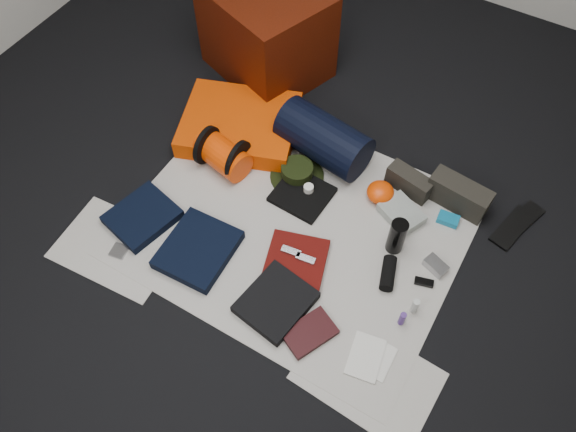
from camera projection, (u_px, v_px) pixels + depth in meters
The scene contains 37 objects.
floor at pixel (295, 228), 2.84m from camera, with size 4.50×4.50×0.02m, color black.
newspaper_mat at pixel (295, 227), 2.83m from camera, with size 1.60×1.30×0.01m, color silver.
newspaper_sheet_front_left at pixel (117, 248), 2.77m from camera, with size 0.58×0.40×0.00m, color silver.
newspaper_sheet_front_right at pixel (368, 376), 2.41m from camera, with size 0.58×0.40×0.00m, color silver.
red_cabinet at pixel (267, 31), 3.25m from camera, with size 0.65×0.54×0.54m, color #481205.
sleeping_pad at pixel (240, 124), 3.13m from camera, with size 0.62×0.51×0.11m, color #E24102.
stuff_sack at pixel (223, 155), 2.97m from camera, with size 0.17×0.17×0.29m, color #E83B03.
sack_strap_left at pixel (207, 145), 2.98m from camera, with size 0.22×0.22×0.03m, color black.
sack_strap_right at pixel (238, 160), 2.93m from camera, with size 0.22×0.22×0.03m, color black.
navy_duffel at pixel (324, 139), 2.98m from camera, with size 0.26×0.26×0.49m, color black.
boonie_brim at pixel (297, 176), 3.00m from camera, with size 0.29×0.29×0.01m, color black.
boonie_crown at pixel (297, 171), 2.96m from camera, with size 0.17×0.17×0.07m, color black.
hiking_boot_left at pixel (409, 182), 2.91m from camera, with size 0.24×0.09×0.12m, color #292620.
hiking_boot_right at pixel (459, 195), 2.84m from camera, with size 0.31×0.12×0.16m, color #292620.
flip_flop_left at pixel (512, 228), 2.82m from camera, with size 0.10×0.28×0.02m, color black.
flip_flop_right at pixel (522, 220), 2.85m from camera, with size 0.10×0.26×0.01m, color black.
trousers_navy_a at pixel (142, 217), 2.83m from camera, with size 0.28×0.32×0.05m, color black.
trousers_navy_b at pixel (198, 249), 2.72m from camera, with size 0.32×0.36×0.06m, color black.
trousers_charcoal at pixel (276, 302), 2.57m from camera, with size 0.28×0.32×0.05m, color black.
black_tshirt at pixel (302, 194), 2.92m from camera, with size 0.28×0.26×0.03m, color black.
red_shirt at pixel (296, 261), 2.70m from camera, with size 0.28×0.28×0.04m, color #500B08.
orange_stuff_sack at pixel (380, 192), 2.89m from camera, with size 0.14×0.14×0.09m, color #E83B03.
first_aid_pouch at pixel (401, 213), 2.84m from camera, with size 0.21×0.16×0.05m, color gray.
water_bottle at pixel (397, 236), 2.67m from camera, with size 0.08×0.08×0.21m, color black.
speaker at pixel (388, 273), 2.65m from camera, with size 0.07×0.07×0.17m, color black.
compact_camera at pixel (436, 266), 2.68m from camera, with size 0.11×0.07×0.04m, color #A1A1A5.
cyan_case at pixel (448, 219), 2.83m from camera, with size 0.11×0.07×0.03m, color #0F6C96.
toiletry_purple at pixel (402, 319), 2.51m from camera, with size 0.03×0.03×0.09m, color #442474.
toiletry_clear at pixel (415, 306), 2.54m from camera, with size 0.03×0.03×0.09m, color #BABEB9.
paperback_book at pixel (309, 333), 2.50m from camera, with size 0.15×0.23×0.03m, color black.
map_booklet at pixel (366, 357), 2.45m from camera, with size 0.14×0.21×0.01m, color silver.
map_printout at pixel (376, 359), 2.45m from camera, with size 0.13×0.17×0.01m, color silver.
sunglasses at pixel (424, 282), 2.64m from camera, with size 0.09×0.04×0.02m, color black.
key_cluster at pixel (119, 251), 2.74m from camera, with size 0.08×0.08×0.01m, color #A1A1A5.
tape_roll at pixel (309, 188), 2.90m from camera, with size 0.05×0.05×0.04m, color white.
energy_bar_a at pixel (291, 251), 2.70m from camera, with size 0.10×0.04×0.01m, color #A1A1A5.
energy_bar_b at pixel (305, 259), 2.68m from camera, with size 0.10×0.04×0.01m, color #A1A1A5.
Camera 1 is at (0.73, -1.32, 2.40)m, focal length 35.00 mm.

